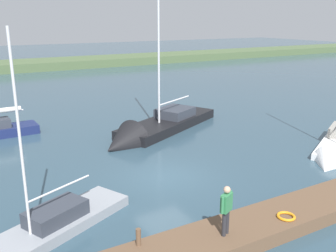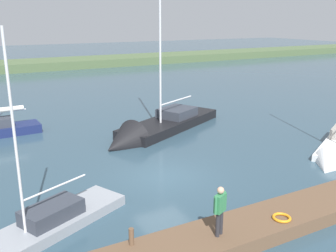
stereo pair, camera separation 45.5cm
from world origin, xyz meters
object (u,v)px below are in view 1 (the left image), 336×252
object	(u,v)px
person_on_dock	(226,207)
sailboat_behind_pier	(22,246)
life_ring_buoy	(286,216)
mooring_post_far	(138,237)
sailboat_outer_mooring	(153,131)

from	to	relation	value
person_on_dock	sailboat_behind_pier	bearing A→B (deg)	35.67
life_ring_buoy	person_on_dock	distance (m)	2.71
mooring_post_far	sailboat_behind_pier	bearing A→B (deg)	-37.95
mooring_post_far	life_ring_buoy	size ratio (longest dim) A/B	0.85
sailboat_outer_mooring	person_on_dock	xyz separation A→B (m)	(3.87, 12.52, 1.29)
sailboat_outer_mooring	sailboat_behind_pier	world-z (taller)	sailboat_outer_mooring
life_ring_buoy	sailboat_outer_mooring	world-z (taller)	sailboat_outer_mooring
sailboat_outer_mooring	sailboat_behind_pier	bearing A→B (deg)	17.30
mooring_post_far	person_on_dock	world-z (taller)	person_on_dock
sailboat_behind_pier	person_on_dock	world-z (taller)	sailboat_behind_pier
sailboat_outer_mooring	person_on_dock	bearing A→B (deg)	46.33
sailboat_outer_mooring	person_on_dock	distance (m)	13.16
life_ring_buoy	sailboat_behind_pier	size ratio (longest dim) A/B	0.08
mooring_post_far	life_ring_buoy	world-z (taller)	mooring_post_far
life_ring_buoy	sailboat_outer_mooring	xyz separation A→B (m)	(-1.33, -12.74, -0.35)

